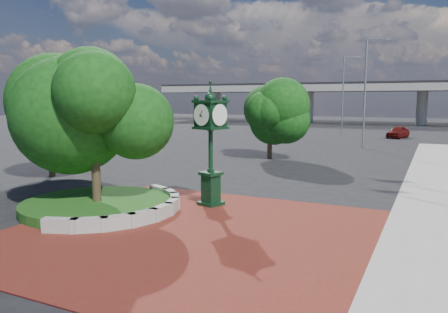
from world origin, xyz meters
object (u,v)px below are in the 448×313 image
post_clock (211,139)px  parked_car (398,132)px  street_lamp_far (345,89)px  street_lamp_near (368,84)px

post_clock → parked_car: 38.86m
parked_car → post_clock: bearing=-82.5°
post_clock → parked_car: bearing=83.2°
parked_car → street_lamp_far: 9.52m
post_clock → street_lamp_near: street_lamp_near is taller
parked_car → street_lamp_far: street_lamp_far is taller
post_clock → street_lamp_far: (-2.45, 42.35, 2.99)m
parked_car → street_lamp_far: bearing=165.7°
post_clock → street_lamp_far: size_ratio=0.52×
post_clock → street_lamp_far: 42.53m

